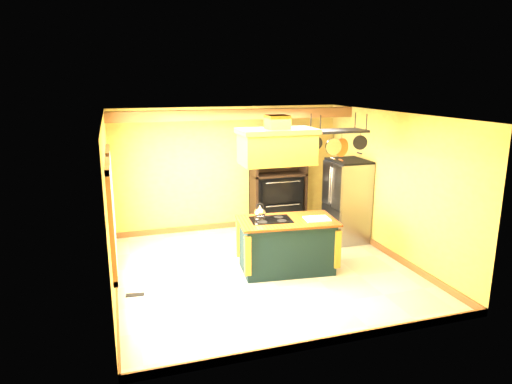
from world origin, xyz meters
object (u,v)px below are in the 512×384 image
range_hood (277,145)px  hutch (278,190)px  refrigerator (346,202)px  pot_rack (338,136)px  kitchen_island (287,245)px

range_hood → hutch: size_ratio=0.59×
hutch → refrigerator: bearing=-50.7°
refrigerator → hutch: bearing=129.3°
refrigerator → pot_rack: bearing=-127.1°
refrigerator → hutch: 1.65m
kitchen_island → hutch: (0.70, 2.39, 0.37)m
range_hood → refrigerator: 2.65m
range_hood → hutch: (0.90, 2.39, -1.38)m
kitchen_island → refrigerator: size_ratio=1.06×
pot_rack → hutch: pot_rack is taller
range_hood → hutch: 2.90m
kitchen_island → pot_rack: bearing=6.0°
range_hood → refrigerator: size_ratio=0.77×
hutch → kitchen_island: bearing=-106.3°
kitchen_island → range_hood: size_ratio=1.38×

